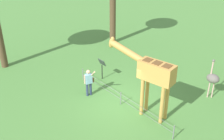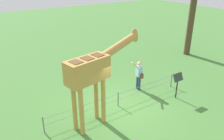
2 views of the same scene
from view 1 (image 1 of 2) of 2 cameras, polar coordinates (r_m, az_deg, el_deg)
name	(u,v)px [view 1 (image 1 of 2)]	position (r m, az deg, el deg)	size (l,w,h in m)	color
ground_plane	(123,103)	(14.80, 2.20, -6.93)	(60.00, 60.00, 0.00)	#4C843D
giraffe	(151,73)	(12.92, 8.04, -0.57)	(3.71, 1.19, 3.62)	#C69347
visitor	(89,81)	(15.06, -4.82, -2.30)	(0.71, 0.59, 1.69)	navy
ostrich	(213,79)	(15.65, 20.14, -1.67)	(0.70, 0.56, 2.25)	#CC9E93
info_sign	(102,65)	(16.65, -2.09, 1.04)	(0.56, 0.21, 1.32)	black
wire_fence	(121,98)	(14.50, 1.82, -5.81)	(7.05, 0.05, 0.75)	slate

